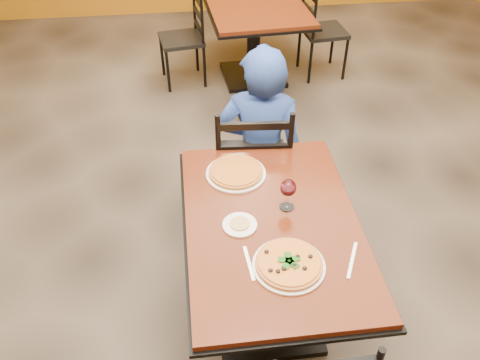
{
  "coord_description": "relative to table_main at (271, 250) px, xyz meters",
  "views": [
    {
      "loc": [
        -0.35,
        -2.09,
        2.38
      ],
      "look_at": [
        -0.13,
        -0.3,
        0.85
      ],
      "focal_mm": 37.12,
      "sensor_mm": 36.0,
      "label": 1
    }
  ],
  "objects": [
    {
      "name": "floor",
      "position": [
        0.0,
        0.5,
        -0.56
      ],
      "size": [
        7.0,
        8.0,
        0.01
      ],
      "primitive_type": "cube",
      "color": "black",
      "rests_on": "ground"
    },
    {
      "name": "table_main",
      "position": [
        0.0,
        0.0,
        0.0
      ],
      "size": [
        0.83,
        1.23,
        0.75
      ],
      "color": "#5A1E0E",
      "rests_on": "floor"
    },
    {
      "name": "table_second",
      "position": [
        0.31,
        2.75,
        0.0
      ],
      "size": [
        0.95,
        1.33,
        0.75
      ],
      "rotation": [
        0.0,
        0.0,
        0.07
      ],
      "color": "#5A1E0E",
      "rests_on": "floor"
    },
    {
      "name": "chair_main_far",
      "position": [
        0.01,
        0.78,
        -0.07
      ],
      "size": [
        0.47,
        0.47,
        0.97
      ],
      "primitive_type": null,
      "rotation": [
        0.0,
        0.0,
        3.06
      ],
      "color": "black",
      "rests_on": "floor"
    },
    {
      "name": "chair_second_left",
      "position": [
        -0.36,
        2.75,
        -0.14
      ],
      "size": [
        0.43,
        0.43,
        0.84
      ],
      "primitive_type": null,
      "rotation": [
        0.0,
        0.0,
        -1.42
      ],
      "color": "black",
      "rests_on": "floor"
    },
    {
      "name": "chair_second_right",
      "position": [
        0.98,
        2.75,
        -0.13
      ],
      "size": [
        0.42,
        0.42,
        0.86
      ],
      "primitive_type": null,
      "rotation": [
        0.0,
        0.0,
        1.67
      ],
      "color": "black",
      "rests_on": "floor"
    },
    {
      "name": "diner",
      "position": [
        0.11,
        1.01,
        0.02
      ],
      "size": [
        0.66,
        0.51,
        1.15
      ],
      "primitive_type": "imported",
      "rotation": [
        0.0,
        0.0,
        2.91
      ],
      "color": "navy",
      "rests_on": "floor"
    },
    {
      "name": "plate_main",
      "position": [
        0.02,
        -0.27,
        0.2
      ],
      "size": [
        0.31,
        0.31,
        0.01
      ],
      "primitive_type": "cylinder",
      "color": "white",
      "rests_on": "table_main"
    },
    {
      "name": "pizza_main",
      "position": [
        0.02,
        -0.27,
        0.21
      ],
      "size": [
        0.28,
        0.28,
        0.02
      ],
      "primitive_type": "cylinder",
      "color": "#99140B",
      "rests_on": "plate_main"
    },
    {
      "name": "plate_far",
      "position": [
        -0.13,
        0.37,
        0.2
      ],
      "size": [
        0.31,
        0.31,
        0.01
      ],
      "primitive_type": "cylinder",
      "color": "white",
      "rests_on": "table_main"
    },
    {
      "name": "pizza_far",
      "position": [
        -0.13,
        0.37,
        0.21
      ],
      "size": [
        0.28,
        0.28,
        0.02
      ],
      "primitive_type": "cylinder",
      "color": "orange",
      "rests_on": "plate_far"
    },
    {
      "name": "side_plate",
      "position": [
        -0.15,
        -0.01,
        0.2
      ],
      "size": [
        0.16,
        0.16,
        0.01
      ],
      "primitive_type": "cylinder",
      "color": "white",
      "rests_on": "table_main"
    },
    {
      "name": "dip",
      "position": [
        -0.15,
        -0.01,
        0.21
      ],
      "size": [
        0.09,
        0.09,
        0.01
      ],
      "primitive_type": "cylinder",
      "color": "tan",
      "rests_on": "side_plate"
    },
    {
      "name": "wine_glass",
      "position": [
        0.08,
        0.09,
        0.28
      ],
      "size": [
        0.08,
        0.08,
        0.18
      ],
      "primitive_type": null,
      "color": "white",
      "rests_on": "table_main"
    },
    {
      "name": "fork",
      "position": [
        -0.14,
        -0.23,
        0.2
      ],
      "size": [
        0.03,
        0.19,
        0.0
      ],
      "primitive_type": "cube",
      "rotation": [
        0.0,
        0.0,
        0.08
      ],
      "color": "silver",
      "rests_on": "table_main"
    },
    {
      "name": "knife",
      "position": [
        0.3,
        -0.27,
        0.2
      ],
      "size": [
        0.1,
        0.2,
        0.0
      ],
      "primitive_type": "cube",
      "rotation": [
        0.0,
        0.0,
        -0.45
      ],
      "color": "silver",
      "rests_on": "table_main"
    }
  ]
}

